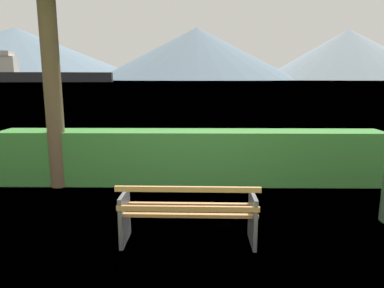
# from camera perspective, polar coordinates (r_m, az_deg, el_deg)

# --- Properties ---
(ground_plane) EXTENTS (1400.00, 1400.00, 0.00)m
(ground_plane) POSITION_cam_1_polar(r_m,az_deg,el_deg) (4.80, -0.61, -15.82)
(ground_plane) COLOR olive
(water_surface) EXTENTS (620.00, 620.00, 0.00)m
(water_surface) POSITION_cam_1_polar(r_m,az_deg,el_deg) (312.98, 0.75, 10.35)
(water_surface) COLOR slate
(water_surface) RESTS_ON ground_plane
(park_bench) EXTENTS (1.78, 0.60, 0.87)m
(park_bench) POSITION_cam_1_polar(r_m,az_deg,el_deg) (4.56, -0.65, -11.35)
(park_bench) COLOR #A0703F
(park_bench) RESTS_ON ground_plane
(hedge_row) EXTENTS (7.78, 0.71, 1.10)m
(hedge_row) POSITION_cam_1_polar(r_m,az_deg,el_deg) (7.14, -0.11, -2.16)
(hedge_row) COLOR #387A33
(hedge_row) RESTS_ON ground_plane
(cargo_ship_large) EXTENTS (83.66, 23.61, 19.54)m
(cargo_ship_large) POSITION_cam_1_polar(r_m,az_deg,el_deg) (251.59, -24.22, 10.57)
(cargo_ship_large) COLOR #232328
(cargo_ship_large) RESTS_ON water_surface
(distant_hills) EXTENTS (884.12, 429.00, 83.95)m
(distant_hills) POSITION_cam_1_polar(r_m,az_deg,el_deg) (581.77, -10.22, 14.41)
(distant_hills) COLOR slate
(distant_hills) RESTS_ON ground_plane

